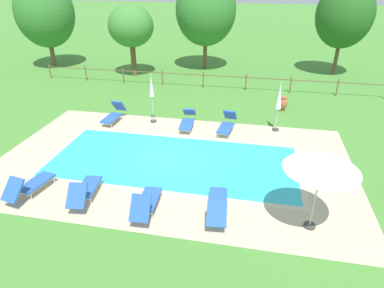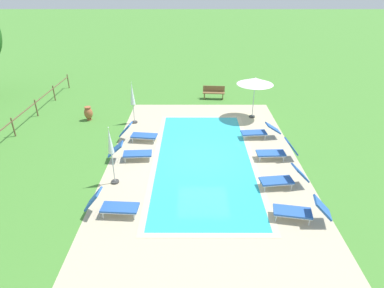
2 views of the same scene
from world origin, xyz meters
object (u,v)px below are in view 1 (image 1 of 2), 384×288
sun_lounger_north_mid (218,204)px  patio_umbrella_closed_row_west (152,91)px  tree_east_mid (131,26)px  sun_lounger_north_far (187,121)px  terracotta_urn_near_fence (283,103)px  sun_lounger_south_near_corner (85,189)px  sun_lounger_north_near_steps (227,124)px  tree_centre (345,15)px  sun_lounger_south_far (114,115)px  tree_west_mid (45,13)px  patio_umbrella_closed_row_mid_west (279,99)px  patio_umbrella_open_foreground (322,164)px  sun_lounger_south_mid (30,185)px  sun_lounger_north_end (147,202)px  tree_far_west (206,10)px

sun_lounger_north_mid → patio_umbrella_closed_row_west: size_ratio=0.82×
patio_umbrella_closed_row_west → tree_east_mid: tree_east_mid is taller
sun_lounger_north_far → terracotta_urn_near_fence: sun_lounger_north_far is taller
terracotta_urn_near_fence → sun_lounger_south_near_corner: bearing=-125.3°
sun_lounger_north_near_steps → tree_centre: (6.88, 11.86, 3.89)m
sun_lounger_south_far → tree_west_mid: bearing=133.8°
patio_umbrella_closed_row_mid_west → tree_centre: tree_centre is taller
patio_umbrella_open_foreground → tree_centre: (3.66, 18.22, 2.06)m
tree_west_mid → tree_east_mid: size_ratio=1.35×
tree_west_mid → patio_umbrella_open_foreground: bearing=-41.2°
sun_lounger_south_near_corner → sun_lounger_south_mid: (-2.01, -0.11, 0.00)m
sun_lounger_south_far → tree_east_mid: bearing=103.1°
sun_lounger_north_mid → tree_west_mid: (-15.59, 16.06, 3.79)m
sun_lounger_north_far → patio_umbrella_closed_row_mid_west: bearing=7.3°
sun_lounger_south_far → sun_lounger_south_mid: bearing=-92.4°
sun_lounger_north_far → patio_umbrella_open_foreground: bearing=-51.1°
sun_lounger_north_mid → patio_umbrella_closed_row_mid_west: size_ratio=0.85×
sun_lounger_north_far → sun_lounger_north_end: size_ratio=1.07×
tree_far_west → sun_lounger_north_far: bearing=-84.9°
tree_far_west → tree_west_mid: bearing=-171.3°
tree_west_mid → patio_umbrella_closed_row_west: bearing=-39.5°
sun_lounger_south_far → tree_centre: size_ratio=0.29×
sun_lounger_south_near_corner → tree_west_mid: tree_west_mid is taller
tree_east_mid → sun_lounger_north_far: bearing=-55.6°
sun_lounger_north_mid → patio_umbrella_open_foreground: patio_umbrella_open_foreground is taller
tree_centre → tree_east_mid: bearing=-167.9°
tree_east_mid → patio_umbrella_open_foreground: bearing=-53.6°
terracotta_urn_near_fence → sun_lounger_south_far: bearing=-159.1°
sun_lounger_south_far → sun_lounger_north_mid: bearing=-45.4°
sun_lounger_north_end → patio_umbrella_closed_row_west: (-1.98, 7.08, 1.27)m
tree_centre → patio_umbrella_closed_row_west: bearing=-133.2°
tree_west_mid → sun_lounger_north_near_steps: bearing=-32.8°
sun_lounger_north_near_steps → tree_west_mid: tree_west_mid is taller
patio_umbrella_closed_row_mid_west → terracotta_urn_near_fence: patio_umbrella_closed_row_mid_west is taller
sun_lounger_south_mid → tree_far_west: tree_far_west is taller
tree_west_mid → tree_centre: 22.20m
patio_umbrella_closed_row_west → patio_umbrella_closed_row_mid_west: 6.21m
sun_lounger_north_far → patio_umbrella_closed_row_west: bearing=168.9°
sun_lounger_north_mid → sun_lounger_south_mid: (-6.51, -0.25, 0.02)m
patio_umbrella_closed_row_west → terracotta_urn_near_fence: patio_umbrella_closed_row_west is taller
sun_lounger_south_near_corner → tree_centre: 21.67m
sun_lounger_north_far → sun_lounger_south_mid: (-4.18, -6.56, 0.01)m
sun_lounger_south_near_corner → patio_umbrella_open_foreground: bearing=0.2°
patio_umbrella_closed_row_mid_west → terracotta_urn_near_fence: bearing=81.2°
sun_lounger_north_end → patio_umbrella_open_foreground: patio_umbrella_open_foreground is taller
sun_lounger_south_mid → terracotta_urn_near_fence: 13.30m
sun_lounger_north_far → sun_lounger_north_near_steps: bearing=-1.8°
patio_umbrella_closed_row_west → terracotta_urn_near_fence: (6.63, 2.94, -1.23)m
sun_lounger_south_mid → tree_east_mid: 15.60m
sun_lounger_north_far → patio_umbrella_open_foreground: (5.18, -6.42, 1.84)m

